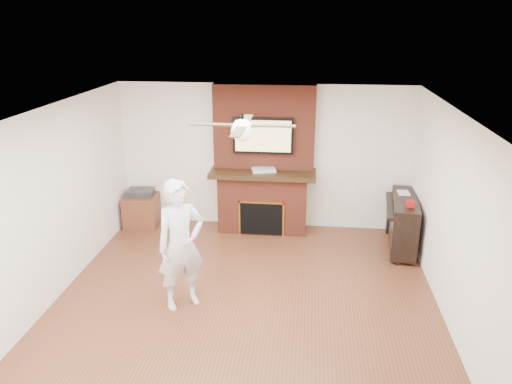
# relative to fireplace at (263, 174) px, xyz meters

# --- Properties ---
(room_shell) EXTENTS (5.36, 5.86, 2.86)m
(room_shell) POSITION_rel_fireplace_xyz_m (0.00, -2.55, 0.25)
(room_shell) COLOR #562C19
(room_shell) RESTS_ON ground
(fireplace) EXTENTS (1.78, 0.64, 2.50)m
(fireplace) POSITION_rel_fireplace_xyz_m (0.00, 0.00, 0.00)
(fireplace) COLOR brown
(fireplace) RESTS_ON ground
(tv) EXTENTS (1.00, 0.08, 0.60)m
(tv) POSITION_rel_fireplace_xyz_m (0.00, -0.05, 0.68)
(tv) COLOR black
(tv) RESTS_ON fireplace
(ceiling_fan) EXTENTS (1.21, 1.21, 0.31)m
(ceiling_fan) POSITION_rel_fireplace_xyz_m (-0.00, -2.55, 1.34)
(ceiling_fan) COLOR black
(ceiling_fan) RESTS_ON room_shell
(person) EXTENTS (0.75, 0.70, 1.70)m
(person) POSITION_rel_fireplace_xyz_m (-0.79, -2.56, -0.15)
(person) COLOR silver
(person) RESTS_ON ground
(side_table) EXTENTS (0.62, 0.62, 0.66)m
(side_table) POSITION_rel_fireplace_xyz_m (-2.17, -0.07, -0.69)
(side_table) COLOR #592B19
(side_table) RESTS_ON ground
(piano) EXTENTS (0.63, 1.34, 0.94)m
(piano) POSITION_rel_fireplace_xyz_m (2.29, -0.55, -0.54)
(piano) COLOR black
(piano) RESTS_ON ground
(cable_box) EXTENTS (0.43, 0.31, 0.06)m
(cable_box) POSITION_rel_fireplace_xyz_m (0.02, -0.10, 0.11)
(cable_box) COLOR silver
(cable_box) RESTS_ON fireplace
(candle_green) EXTENTS (0.07, 0.07, 0.09)m
(candle_green) POSITION_rel_fireplace_xyz_m (-0.01, -0.20, -0.95)
(candle_green) COLOR #338134
(candle_green) RESTS_ON ground
(candle_cream) EXTENTS (0.08, 0.08, 0.11)m
(candle_cream) POSITION_rel_fireplace_xyz_m (0.01, -0.20, -0.94)
(candle_cream) COLOR beige
(candle_cream) RESTS_ON ground
(candle_blue) EXTENTS (0.06, 0.06, 0.07)m
(candle_blue) POSITION_rel_fireplace_xyz_m (0.19, -0.20, -0.96)
(candle_blue) COLOR teal
(candle_blue) RESTS_ON ground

